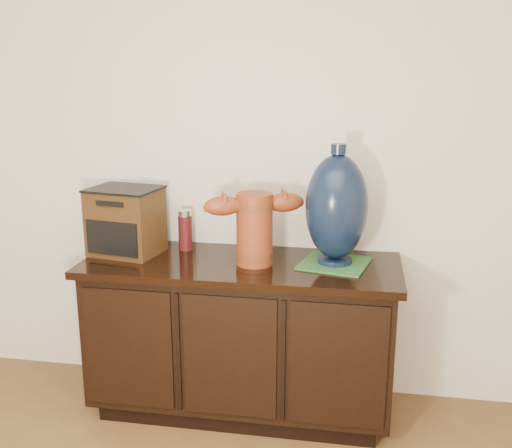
% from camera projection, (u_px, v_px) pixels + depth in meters
% --- Properties ---
extents(sideboard, '(1.46, 0.56, 0.75)m').
position_uv_depth(sideboard, '(241.00, 335.00, 2.85)').
color(sideboard, black).
rests_on(sideboard, ground).
extents(terracotta_vessel, '(0.45, 0.26, 0.33)m').
position_uv_depth(terracotta_vessel, '(254.00, 225.00, 2.68)').
color(terracotta_vessel, brown).
rests_on(terracotta_vessel, sideboard).
extents(tv_radio, '(0.36, 0.31, 0.32)m').
position_uv_depth(tv_radio, '(126.00, 221.00, 2.85)').
color(tv_radio, '#36210D').
rests_on(tv_radio, sideboard).
extents(green_mat, '(0.35, 0.35, 0.01)m').
position_uv_depth(green_mat, '(335.00, 263.00, 2.72)').
color(green_mat, '#295928').
rests_on(green_mat, sideboard).
extents(lamp_base, '(0.33, 0.33, 0.54)m').
position_uv_depth(lamp_base, '(336.00, 208.00, 2.65)').
color(lamp_base, black).
rests_on(lamp_base, green_mat).
extents(spray_can, '(0.07, 0.07, 0.20)m').
position_uv_depth(spray_can, '(185.00, 230.00, 2.92)').
color(spray_can, maroon).
rests_on(spray_can, sideboard).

